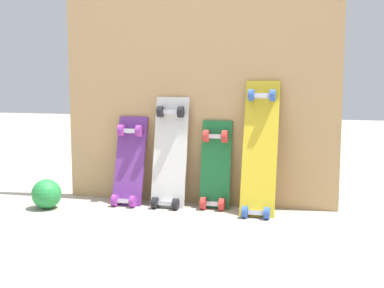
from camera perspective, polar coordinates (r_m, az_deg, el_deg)
ground_plane at (r=3.07m, az=0.33°, el=-6.55°), size 12.00×12.00×0.00m
plywood_wall_panel at (r=3.05m, az=0.66°, el=8.42°), size 1.59×0.04×1.59m
skateboard_purple at (r=3.09m, az=-6.75°, el=-2.37°), size 0.17×0.22×0.57m
skateboard_white at (r=3.02m, az=-2.42°, el=-1.47°), size 0.19×0.21×0.68m
skateboard_green at (r=2.98m, az=2.49°, el=-2.80°), size 0.17×0.17×0.55m
skateboard_yellow at (r=2.87m, az=7.24°, el=-1.06°), size 0.18×0.28×0.78m
rubber_ball at (r=3.09m, az=-15.29°, el=-5.17°), size 0.17×0.17×0.17m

